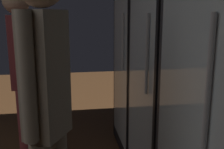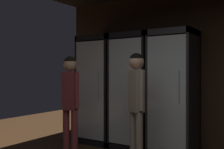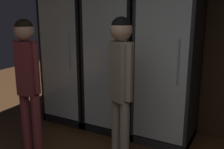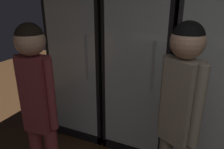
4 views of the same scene
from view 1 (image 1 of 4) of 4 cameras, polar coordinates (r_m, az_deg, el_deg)
name	(u,v)px [view 1 (image 1 of 4)]	position (r m, az deg, el deg)	size (l,w,h in m)	color
cooler_far_left	(157,53)	(2.72, 9.54, 4.56)	(0.71, 0.69, 2.05)	black
cooler_left	(191,66)	(2.03, 16.24, 1.80)	(0.71, 0.69, 2.05)	black
shopper_near	(46,89)	(1.31, -13.78, -2.96)	(0.30, 0.23, 1.63)	gray
shopper_far	(21,61)	(2.31, -18.71, 2.62)	(0.31, 0.21, 1.60)	brown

